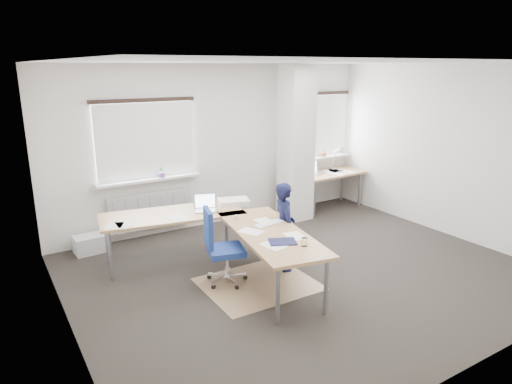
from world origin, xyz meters
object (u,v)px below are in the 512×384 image
desk_main (222,224)px  person (284,227)px  desk_side (330,174)px  task_chair (223,263)px

desk_main → person: person is taller
desk_side → task_chair: 3.82m
desk_main → desk_side: (3.18, 1.50, -0.01)m
person → desk_side: bearing=-38.3°
desk_main → desk_side: size_ratio=2.09×
desk_main → task_chair: bearing=-105.5°
person → task_chair: bearing=100.5°
desk_side → person: bearing=-144.5°
desk_side → person: person is taller
desk_side → person: size_ratio=1.15×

